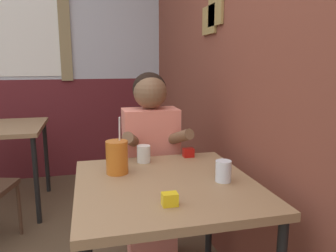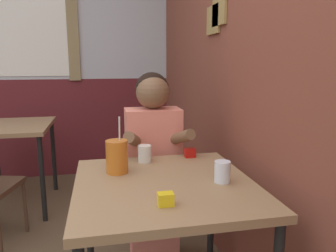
{
  "view_description": "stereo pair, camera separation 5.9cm",
  "coord_description": "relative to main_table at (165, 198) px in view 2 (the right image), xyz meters",
  "views": [
    {
      "loc": [
        0.38,
        -1.1,
        1.29
      ],
      "look_at": [
        0.76,
        0.44,
        0.98
      ],
      "focal_mm": 35.0,
      "sensor_mm": 36.0,
      "label": 1
    },
    {
      "loc": [
        0.44,
        -1.11,
        1.29
      ],
      "look_at": [
        0.76,
        0.44,
        0.98
      ],
      "focal_mm": 35.0,
      "sensor_mm": 36.0,
      "label": 2
    }
  ],
  "objects": [
    {
      "name": "cocktail_pitcher",
      "position": [
        -0.2,
        0.17,
        0.16
      ],
      "size": [
        0.11,
        0.11,
        0.28
      ],
      "color": "#C6661E",
      "rests_on": "main_table"
    },
    {
      "name": "glass_center",
      "position": [
        -0.05,
        0.32,
        0.12
      ],
      "size": [
        0.07,
        0.07,
        0.09
      ],
      "color": "silver",
      "rests_on": "main_table"
    },
    {
      "name": "brick_wall_right",
      "position": [
        0.52,
        1.07,
        0.68
      ],
      "size": [
        0.08,
        4.68,
        2.7
      ],
      "color": "brown",
      "rests_on": "ground_plane"
    },
    {
      "name": "back_wall",
      "position": [
        -0.72,
        2.43,
        0.68
      ],
      "size": [
        5.41,
        0.09,
        2.7
      ],
      "color": "silver",
      "rests_on": "ground_plane"
    },
    {
      "name": "background_table",
      "position": [
        -1.02,
        1.62,
        -0.02
      ],
      "size": [
        0.61,
        0.76,
        0.75
      ],
      "color": "#93704C",
      "rests_on": "ground_plane"
    },
    {
      "name": "glass_near_pitcher",
      "position": [
        0.26,
        -0.05,
        0.13
      ],
      "size": [
        0.07,
        0.07,
        0.1
      ],
      "color": "silver",
      "rests_on": "main_table"
    },
    {
      "name": "condiment_mustard",
      "position": [
        -0.04,
        -0.24,
        0.1
      ],
      "size": [
        0.06,
        0.04,
        0.05
      ],
      "color": "yellow",
      "rests_on": "main_table"
    },
    {
      "name": "condiment_ketchup",
      "position": [
        0.22,
        0.36,
        0.1
      ],
      "size": [
        0.06,
        0.04,
        0.05
      ],
      "color": "#B7140F",
      "rests_on": "main_table"
    },
    {
      "name": "person_seated",
      "position": [
        0.04,
        0.59,
        -0.03
      ],
      "size": [
        0.42,
        0.41,
        1.23
      ],
      "color": "#EA7F6B",
      "rests_on": "ground_plane"
    },
    {
      "name": "main_table",
      "position": [
        0.0,
        0.0,
        0.0
      ],
      "size": [
        0.8,
        0.84,
        0.75
      ],
      "color": "#93704C",
      "rests_on": "ground_plane"
    }
  ]
}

